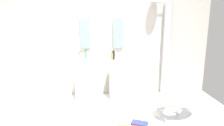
{
  "coord_description": "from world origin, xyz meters",
  "views": [
    {
      "loc": [
        -0.1,
        -2.84,
        1.71
      ],
      "look_at": [
        0.15,
        0.55,
        0.95
      ],
      "focal_mm": 32.48,
      "sensor_mm": 36.0,
      "label": 1
    }
  ],
  "objects_px": {
    "soap_bottle_blue": "(114,56)",
    "soap_bottle_green": "(86,55)",
    "lounge_chair": "(178,98)",
    "magazine_red": "(138,125)",
    "shower_column": "(165,47)",
    "soap_bottle_white": "(80,56)",
    "magazine_navy": "(140,123)",
    "soap_bottle_black": "(114,55)",
    "soap_bottle_clear": "(79,58)",
    "pedestal_sink_left": "(85,78)",
    "soap_bottle_amber": "(112,56)",
    "pedestal_sink_right": "(119,77)"
  },
  "relations": [
    {
      "from": "lounge_chair",
      "to": "magazine_red",
      "type": "distance_m",
      "value": 0.84
    },
    {
      "from": "lounge_chair",
      "to": "soap_bottle_white",
      "type": "height_order",
      "value": "soap_bottle_white"
    },
    {
      "from": "magazine_navy",
      "to": "soap_bottle_amber",
      "type": "xyz_separation_m",
      "value": [
        -0.36,
        1.15,
        0.91
      ]
    },
    {
      "from": "soap_bottle_amber",
      "to": "soap_bottle_white",
      "type": "bearing_deg",
      "value": 171.15
    },
    {
      "from": "magazine_red",
      "to": "soap_bottle_white",
      "type": "relative_size",
      "value": 1.22
    },
    {
      "from": "lounge_chair",
      "to": "magazine_navy",
      "type": "xyz_separation_m",
      "value": [
        -0.71,
        -0.21,
        -0.32
      ]
    },
    {
      "from": "pedestal_sink_right",
      "to": "lounge_chair",
      "type": "xyz_separation_m",
      "value": [
        0.92,
        -0.95,
        -0.12
      ]
    },
    {
      "from": "soap_bottle_amber",
      "to": "magazine_navy",
      "type": "bearing_deg",
      "value": -72.38
    },
    {
      "from": "magazine_navy",
      "to": "soap_bottle_white",
      "type": "height_order",
      "value": "soap_bottle_white"
    },
    {
      "from": "magazine_navy",
      "to": "soap_bottle_green",
      "type": "relative_size",
      "value": 1.36
    },
    {
      "from": "shower_column",
      "to": "soap_bottle_white",
      "type": "distance_m",
      "value": 1.88
    },
    {
      "from": "magazine_navy",
      "to": "soap_bottle_green",
      "type": "xyz_separation_m",
      "value": [
        -0.92,
        1.3,
        0.92
      ]
    },
    {
      "from": "pedestal_sink_left",
      "to": "soap_bottle_white",
      "type": "bearing_deg",
      "value": 139.84
    },
    {
      "from": "pedestal_sink_left",
      "to": "soap_bottle_clear",
      "type": "distance_m",
      "value": 0.48
    },
    {
      "from": "soap_bottle_blue",
      "to": "shower_column",
      "type": "bearing_deg",
      "value": 7.56
    },
    {
      "from": "pedestal_sink_left",
      "to": "soap_bottle_black",
      "type": "relative_size",
      "value": 4.94
    },
    {
      "from": "soap_bottle_white",
      "to": "magazine_red",
      "type": "bearing_deg",
      "value": -51.8
    },
    {
      "from": "soap_bottle_white",
      "to": "soap_bottle_black",
      "type": "height_order",
      "value": "soap_bottle_black"
    },
    {
      "from": "shower_column",
      "to": "magazine_navy",
      "type": "distance_m",
      "value": 1.94
    },
    {
      "from": "soap_bottle_white",
      "to": "soap_bottle_blue",
      "type": "bearing_deg",
      "value": -0.4
    },
    {
      "from": "soap_bottle_black",
      "to": "magazine_navy",
      "type": "bearing_deg",
      "value": -73.81
    },
    {
      "from": "magazine_navy",
      "to": "magazine_red",
      "type": "distance_m",
      "value": 0.04
    },
    {
      "from": "magazine_navy",
      "to": "soap_bottle_clear",
      "type": "bearing_deg",
      "value": 156.87
    },
    {
      "from": "shower_column",
      "to": "soap_bottle_black",
      "type": "distance_m",
      "value": 1.21
    },
    {
      "from": "pedestal_sink_left",
      "to": "soap_bottle_green",
      "type": "bearing_deg",
      "value": 84.13
    },
    {
      "from": "soap_bottle_blue",
      "to": "soap_bottle_amber",
      "type": "relative_size",
      "value": 0.93
    },
    {
      "from": "lounge_chair",
      "to": "soap_bottle_clear",
      "type": "distance_m",
      "value": 2.02
    },
    {
      "from": "magazine_navy",
      "to": "soap_bottle_clear",
      "type": "height_order",
      "value": "soap_bottle_clear"
    },
    {
      "from": "magazine_navy",
      "to": "soap_bottle_green",
      "type": "distance_m",
      "value": 1.83
    },
    {
      "from": "magazine_red",
      "to": "soap_bottle_blue",
      "type": "xyz_separation_m",
      "value": [
        -0.3,
        1.27,
        0.91
      ]
    },
    {
      "from": "soap_bottle_blue",
      "to": "soap_bottle_green",
      "type": "height_order",
      "value": "soap_bottle_green"
    },
    {
      "from": "soap_bottle_black",
      "to": "shower_column",
      "type": "bearing_deg",
      "value": 12.06
    },
    {
      "from": "soap_bottle_blue",
      "to": "soap_bottle_clear",
      "type": "height_order",
      "value": "same"
    },
    {
      "from": "shower_column",
      "to": "magazine_red",
      "type": "bearing_deg",
      "value": -121.33
    },
    {
      "from": "soap_bottle_amber",
      "to": "soap_bottle_green",
      "type": "bearing_deg",
      "value": 164.87
    },
    {
      "from": "lounge_chair",
      "to": "magazine_navy",
      "type": "relative_size",
      "value": 4.19
    },
    {
      "from": "magazine_navy",
      "to": "soap_bottle_blue",
      "type": "bearing_deg",
      "value": 127.52
    },
    {
      "from": "shower_column",
      "to": "lounge_chair",
      "type": "relative_size",
      "value": 1.86
    },
    {
      "from": "lounge_chair",
      "to": "soap_bottle_green",
      "type": "distance_m",
      "value": 2.04
    },
    {
      "from": "pedestal_sink_right",
      "to": "soap_bottle_clear",
      "type": "relative_size",
      "value": 6.09
    },
    {
      "from": "magazine_red",
      "to": "soap_bottle_clear",
      "type": "distance_m",
      "value": 1.75
    },
    {
      "from": "magazine_navy",
      "to": "soap_bottle_black",
      "type": "bearing_deg",
      "value": 129.08
    },
    {
      "from": "magazine_red",
      "to": "soap_bottle_amber",
      "type": "relative_size",
      "value": 1.25
    },
    {
      "from": "soap_bottle_blue",
      "to": "soap_bottle_amber",
      "type": "height_order",
      "value": "soap_bottle_amber"
    },
    {
      "from": "soap_bottle_green",
      "to": "soap_bottle_black",
      "type": "bearing_deg",
      "value": -14.14
    },
    {
      "from": "soap_bottle_clear",
      "to": "lounge_chair",
      "type": "bearing_deg",
      "value": -26.18
    },
    {
      "from": "shower_column",
      "to": "magazine_red",
      "type": "distance_m",
      "value": 1.98
    },
    {
      "from": "magazine_red",
      "to": "soap_bottle_white",
      "type": "bearing_deg",
      "value": 109.99
    },
    {
      "from": "lounge_chair",
      "to": "soap_bottle_amber",
      "type": "xyz_separation_m",
      "value": [
        -1.07,
        0.93,
        0.58
      ]
    },
    {
      "from": "pedestal_sink_left",
      "to": "magazine_navy",
      "type": "xyz_separation_m",
      "value": [
        0.93,
        -1.17,
        -0.44
      ]
    }
  ]
}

